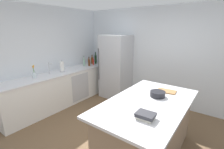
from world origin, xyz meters
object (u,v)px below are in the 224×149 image
at_px(refrigerator, 116,67).
at_px(soda_bottle, 100,59).
at_px(syrup_bottle, 89,62).
at_px(cutting_board, 166,91).
at_px(hot_sauce_bottle, 93,62).
at_px(vinegar_bottle, 89,62).
at_px(cookbook_stack, 146,116).
at_px(sink_faucet, 49,68).
at_px(wine_bottle, 96,59).
at_px(mixing_bowl, 158,94).
at_px(whiskey_bottle, 92,60).
at_px(flower_vase, 34,74).
at_px(kitchen_island, 147,127).
at_px(paper_towel_roll, 62,67).
at_px(gin_bottle, 84,62).

distance_m(refrigerator, soda_bottle, 0.79).
height_order(syrup_bottle, cutting_board, syrup_bottle).
relative_size(hot_sauce_bottle, vinegar_bottle, 0.93).
bearing_deg(cookbook_stack, cutting_board, 94.88).
bearing_deg(sink_faucet, wine_bottle, 88.37).
relative_size(mixing_bowl, cutting_board, 0.73).
relative_size(whiskey_bottle, vinegar_bottle, 1.13).
bearing_deg(wine_bottle, vinegar_bottle, -96.74).
bearing_deg(flower_vase, kitchen_island, 7.69).
relative_size(soda_bottle, cutting_board, 1.11).
bearing_deg(kitchen_island, mixing_bowl, 81.24).
bearing_deg(soda_bottle, whiskey_bottle, -129.09).
xyz_separation_m(vinegar_bottle, cutting_board, (2.77, -0.86, -0.08)).
distance_m(kitchen_island, cookbook_stack, 0.72).
bearing_deg(whiskey_bottle, sink_faucet, -89.28).
xyz_separation_m(paper_towel_roll, gin_bottle, (-0.05, 0.85, -0.02)).
bearing_deg(mixing_bowl, wine_bottle, 151.70).
relative_size(gin_bottle, mixing_bowl, 1.25).
height_order(syrup_bottle, cookbook_stack, syrup_bottle).
distance_m(kitchen_island, vinegar_bottle, 3.09).
bearing_deg(refrigerator, kitchen_island, -42.82).
bearing_deg(kitchen_island, hot_sauce_bottle, 149.44).
relative_size(paper_towel_roll, whiskey_bottle, 1.08).
bearing_deg(cookbook_stack, gin_bottle, 149.03).
distance_m(hot_sauce_bottle, vinegar_bottle, 0.14).
xyz_separation_m(wine_bottle, mixing_bowl, (2.69, -1.45, -0.09)).
height_order(kitchen_island, paper_towel_roll, paper_towel_roll).
distance_m(sink_faucet, paper_towel_roll, 0.35).
bearing_deg(hot_sauce_bottle, cookbook_stack, -36.06).
relative_size(kitchen_island, syrup_bottle, 7.10).
xyz_separation_m(flower_vase, whiskey_bottle, (-0.03, 1.99, 0.02)).
xyz_separation_m(flower_vase, vinegar_bottle, (0.00, 1.80, 0.01)).
xyz_separation_m(soda_bottle, syrup_bottle, (-0.02, -0.48, -0.04)).
bearing_deg(wine_bottle, refrigerator, -3.77).
distance_m(whiskey_bottle, hot_sauce_bottle, 0.17).
relative_size(kitchen_island, vinegar_bottle, 7.51).
xyz_separation_m(kitchen_island, sink_faucet, (-2.70, 0.04, 0.60)).
xyz_separation_m(kitchen_island, flower_vase, (-2.69, -0.36, 0.53)).
xyz_separation_m(soda_bottle, hot_sauce_bottle, (-0.01, -0.29, -0.05)).
relative_size(sink_faucet, whiskey_bottle, 1.04).
bearing_deg(flower_vase, sink_faucet, 91.41).
bearing_deg(cookbook_stack, soda_bottle, 140.03).
xyz_separation_m(soda_bottle, cookbook_stack, (2.74, -2.30, -0.09)).
bearing_deg(cutting_board, hot_sauce_bottle, 160.47).
relative_size(cookbook_stack, cutting_board, 0.70).
bearing_deg(flower_vase, vinegar_bottle, 89.88).
relative_size(flower_vase, paper_towel_roll, 0.97).
height_order(flower_vase, cookbook_stack, flower_vase).
height_order(kitchen_island, whiskey_bottle, whiskey_bottle).
distance_m(flower_vase, cutting_board, 2.93).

